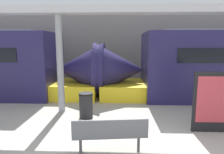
% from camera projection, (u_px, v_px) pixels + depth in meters
% --- Properties ---
extents(station_wall, '(56.00, 0.20, 5.00)m').
position_uv_depth(station_wall, '(123.00, 45.00, 13.12)').
color(station_wall, gray).
rests_on(station_wall, ground_plane).
extents(bench_near, '(1.75, 0.63, 0.89)m').
position_uv_depth(bench_near, '(110.00, 133.00, 4.57)').
color(bench_near, '#4C4F54').
rests_on(bench_near, ground_plane).
extents(trash_bin, '(0.49, 0.49, 0.88)m').
position_uv_depth(trash_bin, '(86.00, 105.00, 6.93)').
color(trash_bin, black).
rests_on(trash_bin, ground_plane).
extents(poster_board, '(1.19, 0.07, 1.78)m').
position_uv_depth(poster_board, '(214.00, 102.00, 5.72)').
color(poster_board, black).
rests_on(poster_board, ground_plane).
extents(support_column_near, '(0.24, 0.24, 3.60)m').
position_uv_depth(support_column_near, '(60.00, 65.00, 7.36)').
color(support_column_near, gray).
rests_on(support_column_near, ground_plane).
extents(canopy_beam, '(28.00, 0.60, 0.28)m').
position_uv_depth(canopy_beam, '(58.00, 10.00, 7.05)').
color(canopy_beam, '#B7B7BC').
rests_on(canopy_beam, support_column_near).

